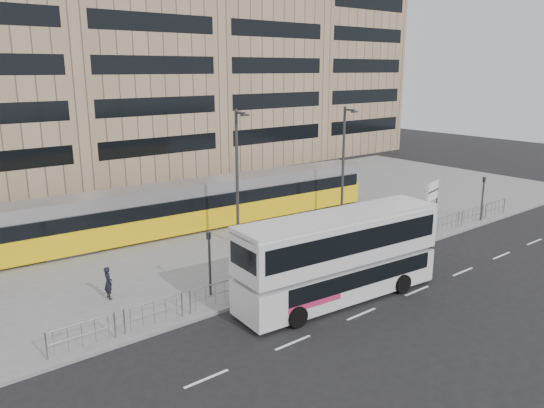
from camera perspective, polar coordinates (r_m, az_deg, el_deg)
ground at (r=27.99m, az=6.19°, el=-7.75°), size 120.00×120.00×0.00m
plaza at (r=36.91m, az=-7.07°, el=-2.15°), size 64.00×24.00×0.15m
kerb at (r=27.99m, az=6.12°, el=-7.58°), size 64.00×0.25×0.17m
building_row at (r=56.21m, az=-18.69°, el=16.11°), size 70.40×18.40×31.20m
pedestrian_barrier at (r=29.33m, az=8.33°, el=-4.72°), size 32.07×0.07×1.10m
road_markings at (r=26.30m, az=14.01°, el=-9.60°), size 62.00×0.12×0.01m
double_decker_bus at (r=24.65m, az=7.29°, el=-5.35°), size 10.49×3.30×4.13m
tram at (r=35.53m, az=-7.88°, el=-0.05°), size 26.85×4.28×3.15m
station_sign at (r=39.54m, az=16.89°, el=1.19°), size 2.15×0.63×2.53m
ad_panel at (r=32.44m, az=13.66°, el=-3.22°), size 0.69×0.28×1.33m
pedestrian at (r=25.80m, az=-17.20°, el=-8.09°), size 0.39×0.58×1.55m
traffic_light_west at (r=24.72m, az=-6.74°, el=-5.54°), size 0.21×0.24×3.10m
traffic_light_east at (r=39.61m, az=21.75°, el=1.13°), size 0.20×0.23×3.10m
lamp_post_west at (r=31.19m, az=-3.73°, el=3.40°), size 0.45×1.04×8.12m
lamp_post_east at (r=37.16m, az=7.74°, el=4.87°), size 0.45×1.04×7.85m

